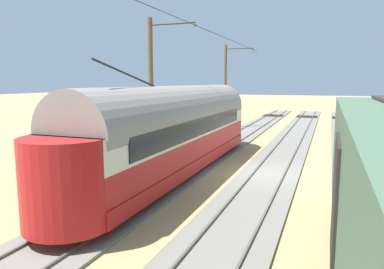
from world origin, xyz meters
TOP-DOWN VIEW (x-y plane):
  - ground_plane at (0.00, 0.00)m, footprint 220.00×220.00m
  - track_streetcar_siding at (-4.23, -0.31)m, footprint 2.80×80.00m
  - track_adjacent_siding at (0.00, -0.31)m, footprint 2.80×80.00m
  - track_third_siding at (4.23, -0.31)m, footprint 2.80×80.00m
  - vintage_streetcar at (4.23, 1.35)m, footprint 2.65×18.31m
  - catenary_pole_foreground at (6.81, -16.63)m, footprint 2.88×0.28m
  - catenary_pole_mid_near at (6.81, -1.13)m, footprint 2.88×0.28m
  - switch_stand at (-5.91, -10.41)m, footprint 0.50×0.30m
  - spare_tie_stack at (7.65, -1.40)m, footprint 2.40×2.40m
  - track_end_bumper at (-4.23, -12.51)m, footprint 1.80×0.60m

SIDE VIEW (x-z plane):
  - ground_plane at x=0.00m, z-range 0.00..0.00m
  - track_streetcar_siding at x=-4.23m, z-range -0.04..0.14m
  - track_adjacent_siding at x=0.00m, z-range -0.04..0.14m
  - track_third_siding at x=4.23m, z-range -0.04..0.14m
  - spare_tie_stack at x=7.65m, z-range 0.00..0.54m
  - track_end_bumper at x=-4.23m, z-range 0.00..0.80m
  - switch_stand at x=-5.91m, z-range 0.08..1.32m
  - vintage_streetcar at x=4.23m, z-range -0.25..4.78m
  - catenary_pole_foreground at x=6.81m, z-range 0.17..8.14m
  - catenary_pole_mid_near at x=6.81m, z-range 0.17..8.14m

